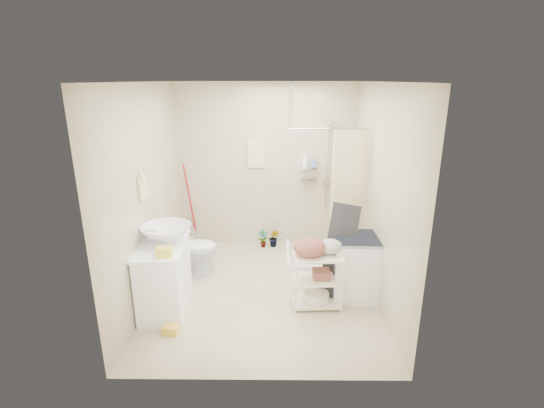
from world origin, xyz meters
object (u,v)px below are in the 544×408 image
Objects in this scene: washing_machine at (354,266)px; toilet at (190,248)px; laundry_rack at (317,276)px; vanity at (164,276)px.

toilet is at bearing 167.27° from washing_machine.
toilet is 0.95× the size of laundry_rack.
toilet is at bearing 78.52° from vanity.
vanity is at bearing -170.75° from washing_machine.
toilet is at bearing 151.28° from laundry_rack.
toilet is 2.25m from washing_machine.
toilet is 0.97× the size of washing_machine.
washing_machine reaches higher than toilet.
laundry_rack is (1.69, -0.81, 0.02)m from toilet.
laundry_rack is (1.81, 0.05, -0.01)m from vanity.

